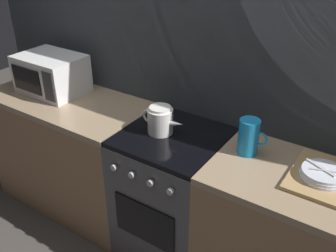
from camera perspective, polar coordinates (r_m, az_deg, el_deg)
ground_plane at (r=2.79m, az=0.63°, el=-17.48°), size 8.00×8.00×0.00m
back_wall at (r=2.34m, az=5.17°, el=8.35°), size 3.60×0.05×2.40m
counter_left at (r=2.97m, az=-14.04°, el=-3.87°), size 1.20×0.60×0.90m
stove_unit at (r=2.48m, az=0.67°, el=-10.37°), size 0.60×0.63×0.90m
microwave at (r=2.85m, az=-17.14°, el=7.51°), size 0.46×0.35×0.27m
kettle at (r=2.21m, az=-1.15°, el=0.89°), size 0.28×0.15×0.17m
pitcher at (r=2.05m, az=12.07°, el=-1.61°), size 0.16×0.11×0.20m
dish_pile at (r=2.00m, az=22.31°, el=-6.93°), size 0.30×0.40×0.07m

